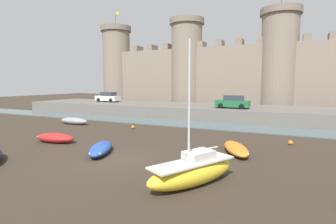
# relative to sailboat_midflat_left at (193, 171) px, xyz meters

# --- Properties ---
(ground_plane) EXTENTS (160.00, 160.00, 0.00)m
(ground_plane) POSITION_rel_sailboat_midflat_left_xyz_m (-5.89, 1.97, -0.66)
(ground_plane) COLOR #382D23
(water_channel) EXTENTS (80.00, 4.50, 0.10)m
(water_channel) POSITION_rel_sailboat_midflat_left_xyz_m (-5.89, 16.56, -0.61)
(water_channel) COLOR slate
(water_channel) RESTS_ON ground
(quay_road) EXTENTS (58.95, 10.00, 1.58)m
(quay_road) POSITION_rel_sailboat_midflat_left_xyz_m (-5.89, 23.81, 0.13)
(quay_road) COLOR #666059
(quay_road) RESTS_ON ground
(castle) EXTENTS (53.17, 6.22, 19.21)m
(castle) POSITION_rel_sailboat_midflat_left_xyz_m (-5.89, 34.50, 6.45)
(castle) COLOR gray
(castle) RESTS_ON ground
(sailboat_midflat_left) EXTENTS (3.59, 5.05, 6.61)m
(sailboat_midflat_left) POSITION_rel_sailboat_midflat_left_xyz_m (0.00, 0.00, 0.00)
(sailboat_midflat_left) COLOR yellow
(sailboat_midflat_left) RESTS_ON ground
(rowboat_near_channel_right) EXTENTS (3.76, 1.17, 0.78)m
(rowboat_near_channel_right) POSITION_rel_sailboat_midflat_left_xyz_m (-18.40, 11.15, -0.25)
(rowboat_near_channel_right) COLOR gray
(rowboat_near_channel_right) RESTS_ON ground
(rowboat_foreground_left) EXTENTS (2.85, 4.09, 0.63)m
(rowboat_foreground_left) POSITION_rel_sailboat_midflat_left_xyz_m (0.76, 6.43, -0.32)
(rowboat_foreground_left) COLOR orange
(rowboat_foreground_left) RESTS_ON ground
(rowboat_foreground_right) EXTENTS (3.56, 1.76, 0.76)m
(rowboat_foreground_right) POSITION_rel_sailboat_midflat_left_xyz_m (-12.86, 3.56, -0.26)
(rowboat_foreground_right) COLOR red
(rowboat_foreground_right) RESTS_ON ground
(rowboat_near_channel_left) EXTENTS (2.94, 4.06, 0.66)m
(rowboat_near_channel_left) POSITION_rel_sailboat_midflat_left_xyz_m (-7.49, 2.55, -0.31)
(rowboat_near_channel_left) COLOR #234793
(rowboat_near_channel_left) RESTS_ON ground
(mooring_buoy_off_centre) EXTENTS (0.36, 0.36, 0.36)m
(mooring_buoy_off_centre) POSITION_rel_sailboat_midflat_left_xyz_m (-10.63, 11.43, -0.48)
(mooring_buoy_off_centre) COLOR orange
(mooring_buoy_off_centre) RESTS_ON ground
(mooring_buoy_mid_mud) EXTENTS (0.36, 0.36, 0.36)m
(mooring_buoy_mid_mud) POSITION_rel_sailboat_midflat_left_xyz_m (4.08, 10.58, -0.48)
(mooring_buoy_mid_mud) COLOR orange
(mooring_buoy_mid_mud) RESTS_ON ground
(car_quay_west) EXTENTS (4.12, 1.91, 1.62)m
(car_quay_west) POSITION_rel_sailboat_midflat_left_xyz_m (-23.68, 24.13, 1.70)
(car_quay_west) COLOR silver
(car_quay_west) RESTS_ON quay_road
(car_quay_centre_east) EXTENTS (4.12, 1.91, 1.62)m
(car_quay_centre_east) POSITION_rel_sailboat_midflat_left_xyz_m (-2.57, 21.62, 1.70)
(car_quay_centre_east) COLOR #1E6638
(car_quay_centre_east) RESTS_ON quay_road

